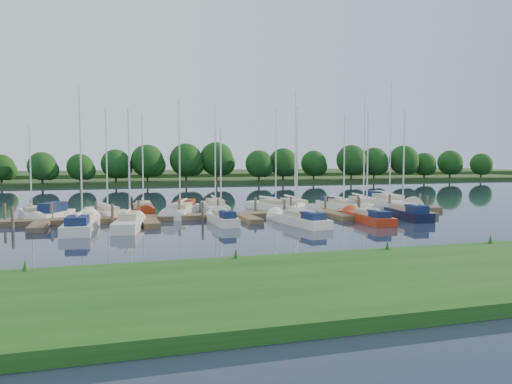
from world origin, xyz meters
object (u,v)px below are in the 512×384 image
object	(u,v)px
sailboat_n_5	(215,209)
sailboat_s_2	(222,220)
dock	(243,216)
sailboat_n_0	(32,215)
motorboat	(52,215)

from	to	relation	value
sailboat_n_5	sailboat_s_2	xyz separation A→B (m)	(-1.18, -8.43, 0.04)
dock	sailboat_n_5	size ratio (longest dim) A/B	3.74
dock	sailboat_n_0	world-z (taller)	sailboat_n_0
motorboat	sailboat_n_5	distance (m)	14.45
dock	motorboat	xyz separation A→B (m)	(-15.68, 3.53, 0.17)
sailboat_n_5	sailboat_s_2	distance (m)	8.51
motorboat	sailboat_n_5	world-z (taller)	sailboat_n_5
sailboat_n_5	sailboat_s_2	bearing A→B (deg)	86.03
dock	sailboat_n_5	distance (m)	5.42
dock	motorboat	world-z (taller)	motorboat
sailboat_n_0	motorboat	size ratio (longest dim) A/B	1.50
dock	motorboat	distance (m)	16.07
sailboat_n_5	sailboat_s_2	size ratio (longest dim) A/B	1.36
sailboat_n_5	dock	bearing A→B (deg)	108.26
dock	sailboat_n_0	size ratio (longest dim) A/B	4.78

